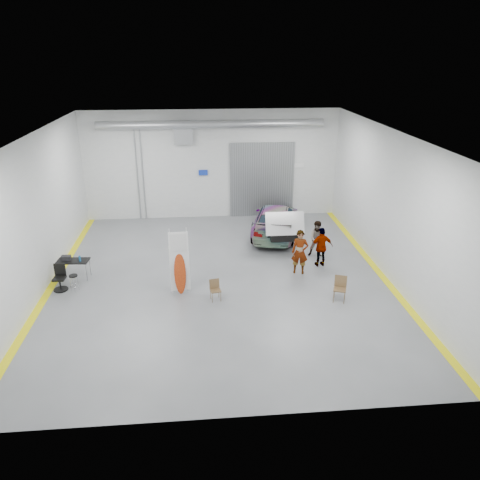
{
  "coord_description": "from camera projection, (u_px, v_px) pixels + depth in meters",
  "views": [
    {
      "loc": [
        -0.75,
        -17.52,
        8.89
      ],
      "look_at": [
        0.89,
        0.56,
        1.5
      ],
      "focal_mm": 35.0,
      "sensor_mm": 36.0,
      "label": 1
    }
  ],
  "objects": [
    {
      "name": "folding_chair_far",
      "position": [
        339.0,
        294.0,
        17.76
      ],
      "size": [
        0.59,
        0.62,
        0.97
      ],
      "rotation": [
        0.0,
        0.0,
        -0.35
      ],
      "color": "brown",
      "rests_on": "ground"
    },
    {
      "name": "person_a",
      "position": [
        300.0,
        252.0,
        19.76
      ],
      "size": [
        0.8,
        0.62,
        1.93
      ],
      "primitive_type": "imported",
      "rotation": [
        0.0,
        0.0,
        -0.26
      ],
      "color": "#9C6C55",
      "rests_on": "ground"
    },
    {
      "name": "trunk_lid",
      "position": [
        284.0,
        221.0,
        21.56
      ],
      "size": [
        1.8,
        1.09,
        0.04
      ],
      "primitive_type": "cube",
      "color": "silver",
      "rests_on": "sedan_car"
    },
    {
      "name": "ground",
      "position": [
        220.0,
        279.0,
        19.58
      ],
      "size": [
        16.0,
        16.0,
        0.0
      ],
      "primitive_type": "plane",
      "color": "slate",
      "rests_on": "ground"
    },
    {
      "name": "folding_chair_near",
      "position": [
        216.0,
        294.0,
        17.83
      ],
      "size": [
        0.45,
        0.47,
        0.81
      ],
      "rotation": [
        0.0,
        0.0,
        0.18
      ],
      "color": "brown",
      "rests_on": "ground"
    },
    {
      "name": "shop_stool",
      "position": [
        74.0,
        283.0,
        18.49
      ],
      "size": [
        0.35,
        0.35,
        0.68
      ],
      "rotation": [
        0.0,
        0.0,
        -0.19
      ],
      "color": "black",
      "rests_on": "ground"
    },
    {
      "name": "office_chair",
      "position": [
        60.0,
        279.0,
        18.54
      ],
      "size": [
        0.56,
        0.56,
        1.05
      ],
      "rotation": [
        0.0,
        0.0,
        -0.05
      ],
      "color": "black",
      "rests_on": "ground"
    },
    {
      "name": "person_b",
      "position": [
        318.0,
        239.0,
        21.45
      ],
      "size": [
        0.93,
        0.78,
        1.71
      ],
      "primitive_type": "imported",
      "rotation": [
        0.0,
        0.0,
        -0.18
      ],
      "color": "teal",
      "rests_on": "ground"
    },
    {
      "name": "surfboard_display",
      "position": [
        179.0,
        267.0,
        18.05
      ],
      "size": [
        0.77,
        0.25,
        2.72
      ],
      "rotation": [
        0.0,
        0.0,
        0.08
      ],
      "color": "white",
      "rests_on": "ground"
    },
    {
      "name": "person_c",
      "position": [
        321.0,
        247.0,
        20.46
      ],
      "size": [
        1.08,
        0.55,
        1.79
      ],
      "primitive_type": "imported",
      "rotation": [
        0.0,
        0.0,
        3.27
      ],
      "color": "brown",
      "rests_on": "ground"
    },
    {
      "name": "work_table",
      "position": [
        71.0,
        260.0,
        19.34
      ],
      "size": [
        1.34,
        0.74,
        1.06
      ],
      "rotation": [
        0.0,
        0.0,
        -0.07
      ],
      "color": "#919499",
      "rests_on": "ground"
    },
    {
      "name": "room_shell",
      "position": [
        222.0,
        171.0,
        20.11
      ],
      "size": [
        14.02,
        16.18,
        6.01
      ],
      "color": "silver",
      "rests_on": "ground"
    },
    {
      "name": "sedan_car",
      "position": [
        275.0,
        220.0,
        24.09
      ],
      "size": [
        3.37,
        5.68,
        1.54
      ],
      "primitive_type": "imported",
      "rotation": [
        0.0,
        0.0,
        2.9
      ],
      "color": "silver",
      "rests_on": "ground"
    }
  ]
}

